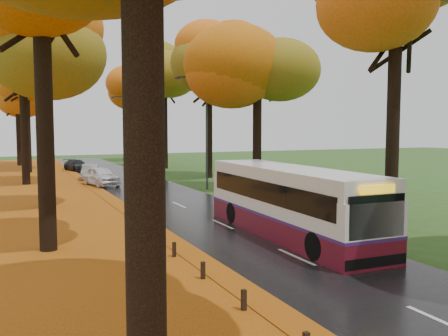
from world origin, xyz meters
TOP-DOWN VIEW (x-y plane):
  - road at (0.00, 25.00)m, footprint 6.50×90.00m
  - centre_line at (0.00, 25.00)m, footprint 0.12×90.00m
  - leaf_verge at (-9.00, 25.00)m, footprint 12.00×90.00m
  - leaf_drift at (-3.05, 25.00)m, footprint 0.90×90.00m
  - trees_left at (-7.18, 27.06)m, footprint 9.20×74.00m
  - trees_right at (7.19, 26.91)m, footprint 9.30×74.20m
  - streetlamp_mid at (3.95, 30.00)m, footprint 2.45×0.18m
  - streetlamp_far at (3.95, 52.00)m, footprint 2.45×0.18m
  - bus at (1.52, 14.88)m, footprint 2.71×10.52m
  - car_white at (-2.35, 35.14)m, footprint 2.52×4.50m
  - car_silver at (-2.35, 40.44)m, footprint 2.08×3.96m
  - car_dark at (-2.35, 49.31)m, footprint 2.57×4.19m

SIDE VIEW (x-z plane):
  - leaf_verge at x=-9.00m, z-range 0.00..0.02m
  - road at x=0.00m, z-range 0.00..0.04m
  - leaf_drift at x=-3.05m, z-range 0.04..0.05m
  - centre_line at x=0.00m, z-range 0.04..0.05m
  - car_dark at x=-2.35m, z-range 0.04..1.17m
  - car_silver at x=-2.35m, z-range 0.04..1.28m
  - car_white at x=-2.35m, z-range 0.04..1.49m
  - bus at x=1.52m, z-range 0.11..2.85m
  - streetlamp_mid at x=3.95m, z-range 0.71..8.71m
  - streetlamp_far at x=3.95m, z-range 0.71..8.71m
  - trees_left at x=-7.18m, z-range 2.59..16.48m
  - trees_right at x=7.19m, z-range 2.71..16.67m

